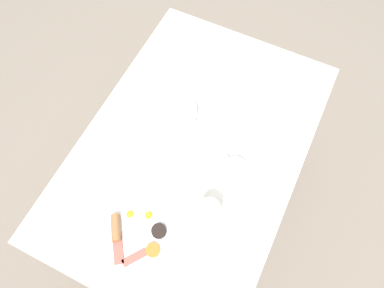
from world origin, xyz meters
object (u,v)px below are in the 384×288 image
(knife_by_plate, at_px, (174,54))
(fork_spare, at_px, (99,157))
(teacup_with_saucer_right, at_px, (235,171))
(fork_by_plate, at_px, (236,87))
(breakfast_plate, at_px, (137,234))
(water_glass_tall, at_px, (209,213))
(spoon_for_tea, at_px, (281,74))
(teacup_with_saucer_left, at_px, (185,113))
(teapot_near, at_px, (276,118))

(knife_by_plate, xyz_separation_m, fork_spare, (-0.03, -0.56, -0.00))
(knife_by_plate, bearing_deg, fork_spare, -92.89)
(teacup_with_saucer_right, bearing_deg, fork_by_plate, 111.98)
(fork_spare, bearing_deg, fork_by_plate, 56.57)
(breakfast_plate, height_order, water_glass_tall, water_glass_tall)
(breakfast_plate, height_order, spoon_for_tea, breakfast_plate)
(teacup_with_saucer_left, distance_m, water_glass_tall, 0.42)
(teapot_near, relative_size, teacup_with_saucer_left, 1.33)
(breakfast_plate, bearing_deg, spoon_for_tea, 76.12)
(teacup_with_saucer_left, bearing_deg, spoon_for_tea, 53.05)
(knife_by_plate, bearing_deg, teapot_near, -15.52)
(teacup_with_saucer_left, height_order, fork_spare, teacup_with_saucer_left)
(teapot_near, bearing_deg, teacup_with_saucer_right, -111.43)
(teapot_near, distance_m, fork_spare, 0.68)
(breakfast_plate, height_order, fork_by_plate, breakfast_plate)
(water_glass_tall, bearing_deg, knife_by_plate, 126.56)
(teacup_with_saucer_right, xyz_separation_m, fork_by_plate, (-0.14, 0.35, -0.02))
(water_glass_tall, distance_m, fork_by_plate, 0.56)
(teacup_with_saucer_right, xyz_separation_m, fork_spare, (-0.48, -0.16, -0.02))
(teacup_with_saucer_left, bearing_deg, fork_spare, -125.33)
(fork_spare, bearing_deg, teacup_with_saucer_right, 18.03)
(breakfast_plate, height_order, knife_by_plate, breakfast_plate)
(teacup_with_saucer_right, relative_size, fork_spare, 0.94)
(teapot_near, xyz_separation_m, water_glass_tall, (-0.08, -0.44, 0.00))
(teapot_near, relative_size, fork_by_plate, 1.45)
(knife_by_plate, bearing_deg, teacup_with_saucer_right, -41.46)
(fork_by_plate, height_order, fork_spare, same)
(teacup_with_saucer_right, distance_m, fork_by_plate, 0.38)
(teacup_with_saucer_left, xyz_separation_m, fork_by_plate, (0.13, 0.21, -0.02))
(teapot_near, distance_m, knife_by_plate, 0.53)
(breakfast_plate, relative_size, spoon_for_tea, 1.98)
(teapot_near, xyz_separation_m, teacup_with_saucer_left, (-0.33, -0.11, -0.03))
(teacup_with_saucer_left, relative_size, water_glass_tall, 1.41)
(teacup_with_saucer_left, bearing_deg, breakfast_plate, -83.18)
(teacup_with_saucer_right, relative_size, fork_by_plate, 1.09)
(breakfast_plate, distance_m, knife_by_plate, 0.79)
(breakfast_plate, xyz_separation_m, teapot_near, (0.27, 0.61, 0.05))
(teacup_with_saucer_left, xyz_separation_m, spoon_for_tea, (0.27, 0.36, -0.02))
(teapot_near, xyz_separation_m, teacup_with_saucer_right, (-0.06, -0.26, -0.03))
(breakfast_plate, relative_size, fork_spare, 1.71)
(water_glass_tall, xyz_separation_m, fork_by_plate, (-0.13, 0.54, -0.05))
(knife_by_plate, bearing_deg, spoon_for_tea, 12.51)
(teapot_near, distance_m, fork_by_plate, 0.23)
(spoon_for_tea, bearing_deg, water_glass_tall, -91.46)
(teacup_with_saucer_left, bearing_deg, water_glass_tall, -52.73)
(teacup_with_saucer_right, height_order, spoon_for_tea, teacup_with_saucer_right)
(fork_by_plate, height_order, knife_by_plate, same)
(spoon_for_tea, xyz_separation_m, fork_spare, (-0.48, -0.66, 0.00))
(water_glass_tall, height_order, fork_by_plate, water_glass_tall)
(breakfast_plate, xyz_separation_m, fork_spare, (-0.27, 0.19, -0.01))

